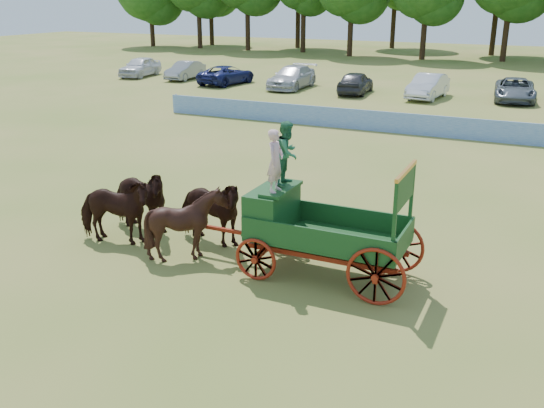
{
  "coord_description": "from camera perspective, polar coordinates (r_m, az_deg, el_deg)",
  "views": [
    {
      "loc": [
        6.56,
        -12.08,
        6.67
      ],
      "look_at": [
        -0.0,
        1.94,
        1.3
      ],
      "focal_mm": 40.0,
      "sensor_mm": 36.0,
      "label": 1
    }
  ],
  "objects": [
    {
      "name": "horse_lead_right",
      "position": [
        18.18,
        -12.48,
        0.42
      ],
      "size": [
        2.42,
        1.32,
        1.95
      ],
      "primitive_type": "imported",
      "rotation": [
        0.0,
        0.0,
        1.45
      ],
      "color": "black",
      "rests_on": "ground"
    },
    {
      "name": "horse_lead_left",
      "position": [
        17.38,
        -14.66,
        -0.63
      ],
      "size": [
        2.49,
        1.54,
        1.95
      ],
      "primitive_type": "imported",
      "rotation": [
        0.0,
        0.0,
        1.79
      ],
      "color": "black",
      "rests_on": "ground"
    },
    {
      "name": "sponsor_banner",
      "position": [
        31.61,
        10.86,
        7.58
      ],
      "size": [
        26.0,
        0.08,
        1.05
      ],
      "primitive_type": "cube",
      "color": "#205FB2",
      "rests_on": "ground"
    },
    {
      "name": "horse_wheel_left",
      "position": [
        16.01,
        -7.98,
        -1.87
      ],
      "size": [
        1.94,
        1.77,
        1.96
      ],
      "primitive_type": "imported",
      "rotation": [
        0.0,
        0.0,
        1.46
      ],
      "color": "black",
      "rests_on": "ground"
    },
    {
      "name": "horse_wheel_right",
      "position": [
        16.88,
        -5.97,
        -0.67
      ],
      "size": [
        2.41,
        1.29,
        1.95
      ],
      "primitive_type": "imported",
      "rotation": [
        0.0,
        0.0,
        1.47
      ],
      "color": "black",
      "rests_on": "ground"
    },
    {
      "name": "farm_dray",
      "position": [
        14.96,
        2.69,
        -0.49
      ],
      "size": [
        5.99,
        2.0,
        3.74
      ],
      "color": "maroon",
      "rests_on": "ground"
    },
    {
      "name": "ground",
      "position": [
        15.27,
        -3.1,
        -6.78
      ],
      "size": [
        160.0,
        160.0,
        0.0
      ],
      "primitive_type": "plane",
      "color": "olive",
      "rests_on": "ground"
    },
    {
      "name": "parked_cars",
      "position": [
        44.47,
        8.47,
        11.31
      ],
      "size": [
        42.03,
        7.2,
        1.65
      ],
      "color": "silver",
      "rests_on": "ground"
    }
  ]
}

